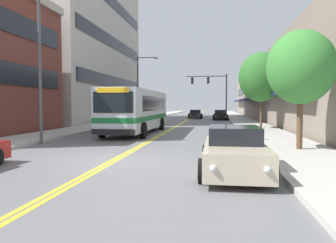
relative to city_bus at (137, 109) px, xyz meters
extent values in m
plane|color=slate|center=(1.97, 25.29, -1.73)|extent=(240.00, 240.00, 0.00)
cube|color=#B2ADA5|center=(-5.16, 25.29, -1.65)|extent=(3.28, 106.00, 0.16)
cube|color=#B2ADA5|center=(9.11, 25.29, -1.65)|extent=(3.28, 106.00, 0.16)
cube|color=yellow|center=(1.87, 25.29, -1.73)|extent=(0.14, 106.00, 0.01)
cube|color=yellow|center=(2.07, 25.29, -1.73)|extent=(0.14, 106.00, 0.01)
cube|color=black|center=(-7.01, -4.14, 2.28)|extent=(0.08, 11.79, 1.40)
cube|color=black|center=(-7.01, -4.14, 5.48)|extent=(0.08, 11.79, 1.40)
cube|color=#BCB7AD|center=(-13.05, 17.16, 12.97)|extent=(12.00, 25.75, 29.40)
cube|color=black|center=(-7.01, 17.16, 3.17)|extent=(0.08, 23.69, 1.40)
cube|color=black|center=(-7.01, 17.16, 8.07)|extent=(0.08, 23.69, 1.40)
cube|color=black|center=(-7.01, 17.16, 12.97)|extent=(0.08, 23.69, 1.40)
cube|color=gray|center=(15.00, 25.29, 2.17)|extent=(8.00, 68.00, 7.80)
cube|color=navy|center=(10.45, 25.29, 1.17)|extent=(1.10, 61.20, 0.24)
cube|color=black|center=(10.96, 25.29, 3.11)|extent=(0.08, 61.20, 1.40)
cube|color=silver|center=(0.00, -0.10, -0.03)|extent=(2.56, 11.20, 2.71)
cube|color=#196B33|center=(0.00, -0.10, -0.57)|extent=(2.58, 11.22, 0.32)
cube|color=black|center=(0.00, 0.46, 0.41)|extent=(2.59, 8.74, 0.98)
cube|color=black|center=(0.00, -5.72, 0.46)|extent=(2.30, 0.04, 1.19)
cube|color=yellow|center=(0.00, -5.73, 1.14)|extent=(1.84, 0.06, 0.28)
cube|color=black|center=(0.00, -5.74, -1.20)|extent=(2.50, 0.08, 0.32)
cylinder|color=black|center=(-1.31, -3.91, -1.23)|extent=(0.30, 1.00, 1.00)
cylinder|color=black|center=(1.31, -3.91, -1.23)|extent=(0.30, 1.00, 1.00)
cylinder|color=black|center=(-1.31, 2.98, -1.23)|extent=(0.30, 1.00, 1.00)
cylinder|color=black|center=(1.31, 2.98, -1.23)|extent=(0.30, 1.00, 1.00)
cube|color=#475675|center=(-2.44, 9.99, -1.25)|extent=(1.72, 4.14, 0.60)
cube|color=black|center=(-2.44, 10.16, -0.73)|extent=(1.48, 1.82, 0.44)
cylinder|color=black|center=(-3.32, 8.71, -1.41)|extent=(0.22, 0.65, 0.65)
cylinder|color=black|center=(-1.56, 8.71, -1.41)|extent=(0.22, 0.65, 0.65)
cylinder|color=black|center=(-3.32, 11.28, -1.41)|extent=(0.22, 0.65, 0.65)
cylinder|color=black|center=(-1.56, 11.28, -1.41)|extent=(0.22, 0.65, 0.65)
sphere|color=silver|center=(-3.04, 7.91, -1.22)|extent=(0.16, 0.16, 0.16)
sphere|color=silver|center=(-1.84, 7.91, -1.22)|extent=(0.16, 0.16, 0.16)
cube|color=red|center=(-3.06, 12.07, -1.22)|extent=(0.18, 0.04, 0.10)
cube|color=red|center=(-1.82, 12.07, -1.22)|extent=(0.18, 0.04, 0.10)
cube|color=red|center=(-1.83, -12.59, -1.22)|extent=(0.18, 0.04, 0.10)
cube|color=#19234C|center=(-2.40, 19.75, -1.24)|extent=(1.95, 4.49, 0.63)
cube|color=black|center=(-2.40, 19.93, -0.65)|extent=(1.68, 1.97, 0.55)
cylinder|color=black|center=(-3.39, 18.36, -1.42)|extent=(0.22, 0.63, 0.63)
cylinder|color=black|center=(-1.40, 18.36, -1.42)|extent=(0.22, 0.63, 0.63)
cylinder|color=black|center=(-3.39, 21.14, -1.42)|extent=(0.22, 0.63, 0.63)
cylinder|color=black|center=(-1.40, 21.14, -1.42)|extent=(0.22, 0.63, 0.63)
sphere|color=silver|center=(-3.08, 17.49, -1.21)|extent=(0.16, 0.16, 0.16)
sphere|color=silver|center=(-1.72, 17.49, -1.21)|extent=(0.16, 0.16, 0.16)
cube|color=red|center=(-3.10, 22.01, -1.21)|extent=(0.18, 0.04, 0.10)
cube|color=red|center=(-1.70, 22.01, -1.21)|extent=(0.18, 0.04, 0.10)
cube|color=beige|center=(6.24, -13.37, -1.19)|extent=(1.74, 4.67, 0.72)
cube|color=black|center=(6.24, -13.19, -0.59)|extent=(1.50, 2.05, 0.49)
cylinder|color=black|center=(5.34, -14.82, -1.41)|extent=(0.22, 0.65, 0.65)
cylinder|color=black|center=(7.13, -14.82, -1.41)|extent=(0.22, 0.65, 0.65)
cylinder|color=black|center=(5.34, -11.93, -1.41)|extent=(0.22, 0.65, 0.65)
cylinder|color=black|center=(7.13, -11.93, -1.41)|extent=(0.22, 0.65, 0.65)
sphere|color=silver|center=(5.63, -15.73, -1.16)|extent=(0.16, 0.16, 0.16)
sphere|color=silver|center=(6.85, -15.73, -1.16)|extent=(0.16, 0.16, 0.16)
cube|color=red|center=(5.61, -11.03, -1.16)|extent=(0.18, 0.04, 0.10)
cube|color=red|center=(6.86, -11.03, -1.16)|extent=(0.18, 0.04, 0.10)
cube|color=black|center=(6.31, 21.65, -1.20)|extent=(1.76, 4.43, 0.69)
cube|color=black|center=(6.31, 21.82, -0.61)|extent=(1.52, 1.95, 0.49)
cylinder|color=black|center=(5.40, 20.27, -1.39)|extent=(0.22, 0.68, 0.68)
cylinder|color=black|center=(7.21, 20.27, -1.39)|extent=(0.22, 0.68, 0.68)
cylinder|color=black|center=(5.40, 23.02, -1.39)|extent=(0.22, 0.68, 0.68)
cylinder|color=black|center=(7.21, 23.02, -1.39)|extent=(0.22, 0.68, 0.68)
sphere|color=silver|center=(5.69, 19.41, -1.17)|extent=(0.16, 0.16, 0.16)
sphere|color=silver|center=(6.92, 19.41, -1.17)|extent=(0.16, 0.16, 0.16)
cube|color=red|center=(5.67, 23.87, -1.17)|extent=(0.18, 0.04, 0.10)
cube|color=red|center=(6.94, 23.87, -1.17)|extent=(0.18, 0.04, 0.10)
cube|color=#232328|center=(2.67, 25.73, -1.22)|extent=(1.79, 4.04, 0.66)
cube|color=black|center=(2.67, 25.90, -0.66)|extent=(1.54, 1.78, 0.47)
cylinder|color=black|center=(1.76, 24.48, -1.40)|extent=(0.22, 0.67, 0.67)
cylinder|color=black|center=(3.59, 24.48, -1.40)|extent=(0.22, 0.67, 0.67)
cylinder|color=black|center=(1.76, 26.99, -1.40)|extent=(0.22, 0.67, 0.67)
cylinder|color=black|center=(3.59, 26.99, -1.40)|extent=(0.22, 0.67, 0.67)
sphere|color=silver|center=(2.05, 23.69, -1.19)|extent=(0.16, 0.16, 0.16)
sphere|color=silver|center=(3.30, 23.69, -1.19)|extent=(0.16, 0.16, 0.16)
cube|color=red|center=(2.03, 27.76, -1.19)|extent=(0.18, 0.04, 0.10)
cube|color=red|center=(3.31, 27.76, -1.19)|extent=(0.18, 0.04, 0.10)
cylinder|color=#47474C|center=(7.17, 24.51, 1.53)|extent=(0.18, 0.18, 6.53)
cylinder|color=#47474C|center=(4.29, 24.51, 4.44)|extent=(5.78, 0.11, 0.11)
cube|color=black|center=(4.58, 24.51, 3.84)|extent=(0.34, 0.26, 0.92)
sphere|color=red|center=(4.58, 24.35, 4.12)|extent=(0.18, 0.18, 0.18)
sphere|color=yellow|center=(4.58, 24.35, 3.84)|extent=(0.18, 0.18, 0.18)
sphere|color=green|center=(4.58, 24.35, 3.57)|extent=(0.18, 0.18, 0.18)
cylinder|color=black|center=(4.58, 24.51, 4.37)|extent=(0.02, 0.02, 0.14)
cube|color=black|center=(2.26, 24.51, 3.84)|extent=(0.34, 0.26, 0.92)
sphere|color=red|center=(2.26, 24.35, 4.12)|extent=(0.18, 0.18, 0.18)
sphere|color=yellow|center=(2.26, 24.35, 3.84)|extent=(0.18, 0.18, 0.18)
sphere|color=green|center=(2.26, 24.35, 3.57)|extent=(0.18, 0.18, 0.18)
cylinder|color=black|center=(2.26, 24.51, 4.37)|extent=(0.02, 0.02, 0.14)
cylinder|color=#47474C|center=(-3.33, -7.47, 2.75)|extent=(0.16, 0.16, 8.97)
cylinder|color=#47474C|center=(-3.33, 13.97, 2.09)|extent=(0.16, 0.16, 7.65)
cylinder|color=#47474C|center=(-2.21, 13.97, 5.77)|extent=(2.23, 0.10, 0.10)
ellipsoid|color=#B2B2B7|center=(-1.10, 13.97, 5.67)|extent=(0.56, 0.28, 0.20)
cylinder|color=brown|center=(9.24, -8.71, -0.44)|extent=(0.25, 0.25, 2.27)
ellipsoid|color=#387F33|center=(9.24, -8.71, 1.91)|extent=(2.85, 2.85, 3.14)
cylinder|color=brown|center=(9.31, 3.98, -0.29)|extent=(0.19, 0.19, 2.58)
ellipsoid|color=#2D6B28|center=(9.31, 3.98, 2.55)|extent=(3.64, 3.64, 4.01)
cylinder|color=#B7B7BC|center=(7.92, -5.07, -1.24)|extent=(0.22, 0.22, 0.66)
sphere|color=#B7B7BC|center=(7.92, -5.07, -0.86)|extent=(0.20, 0.20, 0.20)
cylinder|color=#B7B7BC|center=(7.77, -5.07, -1.17)|extent=(0.08, 0.10, 0.10)
camera|label=1|loc=(5.68, -23.34, 0.32)|focal=35.00mm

